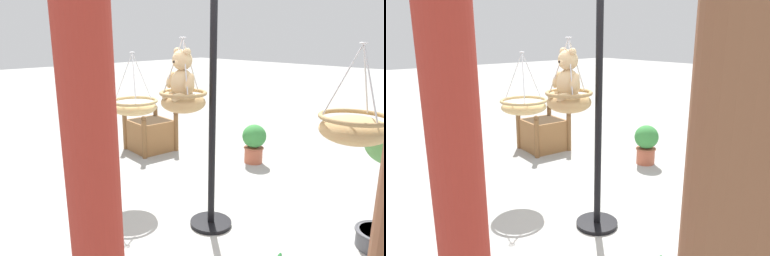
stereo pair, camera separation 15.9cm
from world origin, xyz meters
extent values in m
plane|color=#9E9E99|center=(0.00, 0.00, 0.00)|extent=(40.00, 40.00, 0.00)
cylinder|color=black|center=(-0.11, -0.09, 1.21)|extent=(0.07, 0.07, 2.42)
cylinder|color=black|center=(-0.11, -0.09, 0.02)|extent=(0.44, 0.44, 0.04)
ellipsoid|color=tan|center=(0.04, 0.16, 1.34)|extent=(0.43, 0.43, 0.20)
torus|color=#97794E|center=(0.04, 0.16, 1.43)|extent=(0.46, 0.46, 0.04)
ellipsoid|color=silver|center=(0.04, 0.16, 1.36)|extent=(0.38, 0.38, 0.16)
cylinder|color=#B7B7BC|center=(0.12, 0.21, 1.69)|extent=(0.19, 0.11, 0.52)
cylinder|color=#B7B7BC|center=(-0.05, 0.21, 1.69)|extent=(0.19, 0.11, 0.52)
cylinder|color=#B7B7BC|center=(0.04, 0.06, 1.69)|extent=(0.01, 0.21, 0.52)
torus|color=#B7B7BC|center=(0.04, 0.16, 1.94)|extent=(0.06, 0.06, 0.01)
ellipsoid|color=tan|center=(0.04, 0.17, 1.51)|extent=(0.25, 0.21, 0.29)
sphere|color=tan|center=(0.04, 0.17, 1.74)|extent=(0.23, 0.23, 0.19)
ellipsoid|color=#D9B683|center=(0.04, 0.24, 1.72)|extent=(0.10, 0.08, 0.06)
sphere|color=black|center=(0.04, 0.27, 1.73)|extent=(0.03, 0.03, 0.03)
sphere|color=tan|center=(-0.03, 0.17, 1.82)|extent=(0.07, 0.07, 0.07)
sphere|color=tan|center=(0.10, 0.17, 1.82)|extent=(0.07, 0.07, 0.07)
ellipsoid|color=tan|center=(-0.09, 0.20, 1.55)|extent=(0.08, 0.14, 0.19)
ellipsoid|color=tan|center=(0.17, 0.20, 1.55)|extent=(0.08, 0.14, 0.19)
ellipsoid|color=tan|center=(-0.03, 0.27, 1.41)|extent=(0.09, 0.17, 0.09)
ellipsoid|color=tan|center=(0.10, 0.27, 1.41)|extent=(0.09, 0.17, 0.09)
ellipsoid|color=tan|center=(-1.41, -0.30, 1.26)|extent=(0.51, 0.51, 0.22)
torus|color=#97794E|center=(-1.41, -0.30, 1.36)|extent=(0.54, 0.54, 0.04)
cylinder|color=#B7B7BC|center=(-1.30, -0.24, 1.64)|extent=(0.22, 0.13, 0.55)
cylinder|color=#B7B7BC|center=(-1.51, -0.24, 1.64)|extent=(0.22, 0.13, 0.55)
cylinder|color=#B7B7BC|center=(-1.41, -0.42, 1.64)|extent=(0.01, 0.25, 0.55)
torus|color=#B7B7BC|center=(-1.41, -0.30, 1.91)|extent=(0.06, 0.06, 0.01)
ellipsoid|color=tan|center=(1.10, 0.00, 1.11)|extent=(0.55, 0.55, 0.17)
torus|color=tan|center=(1.10, 0.00, 1.19)|extent=(0.57, 0.57, 0.04)
ellipsoid|color=silver|center=(1.10, 0.00, 1.13)|extent=(0.48, 0.48, 0.14)
cylinder|color=#B7B7BC|center=(1.21, 0.06, 1.48)|extent=(0.23, 0.14, 0.58)
cylinder|color=#B7B7BC|center=(0.99, 0.06, 1.48)|extent=(0.23, 0.14, 0.58)
cylinder|color=#B7B7BC|center=(1.10, -0.13, 1.48)|extent=(0.01, 0.26, 0.58)
torus|color=#B7B7BC|center=(1.10, 0.00, 1.77)|extent=(0.06, 0.06, 0.01)
cylinder|color=#9E2D23|center=(-1.20, 1.78, 1.39)|extent=(0.22, 0.22, 2.77)
cube|color=olive|center=(2.39, -1.19, 0.27)|extent=(0.69, 0.69, 0.53)
cube|color=#382819|center=(2.39, -1.19, 0.50)|extent=(0.61, 0.61, 0.06)
cylinder|color=brown|center=(2.09, -0.84, 0.32)|extent=(0.08, 0.08, 0.63)
cylinder|color=brown|center=(2.73, -0.90, 0.32)|extent=(0.08, 0.08, 0.63)
cylinder|color=brown|center=(2.04, -1.48, 0.32)|extent=(0.08, 0.08, 0.63)
cylinder|color=brown|center=(2.68, -1.53, 0.32)|extent=(0.08, 0.08, 0.63)
sphere|color=brown|center=(2.09, -0.84, 0.67)|extent=(0.09, 0.09, 0.09)
sphere|color=brown|center=(2.73, -0.90, 0.67)|extent=(0.09, 0.09, 0.09)
sphere|color=brown|center=(2.04, -1.48, 0.67)|extent=(0.09, 0.09, 0.09)
sphere|color=brown|center=(2.68, -1.53, 0.67)|extent=(0.09, 0.09, 0.09)
cylinder|color=#AD563D|center=(0.75, -1.98, 0.13)|extent=(0.28, 0.28, 0.25)
torus|color=#9C4E37|center=(0.75, -1.98, 0.24)|extent=(0.32, 0.32, 0.03)
cylinder|color=#382819|center=(0.75, -1.98, 0.24)|extent=(0.25, 0.25, 0.03)
ellipsoid|color=#38843D|center=(0.75, -1.98, 0.43)|extent=(0.37, 0.37, 0.36)
cylinder|color=#4C4C51|center=(-1.51, -0.93, 0.09)|extent=(0.40, 0.40, 0.18)
torus|color=#444449|center=(-1.51, -0.93, 0.17)|extent=(0.43, 0.43, 0.03)
cylinder|color=#382819|center=(-1.51, -0.93, 0.16)|extent=(0.35, 0.35, 0.03)
camera|label=1|loc=(-2.47, 2.42, 1.97)|focal=33.53mm
camera|label=2|loc=(-2.58, 2.31, 1.97)|focal=33.53mm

